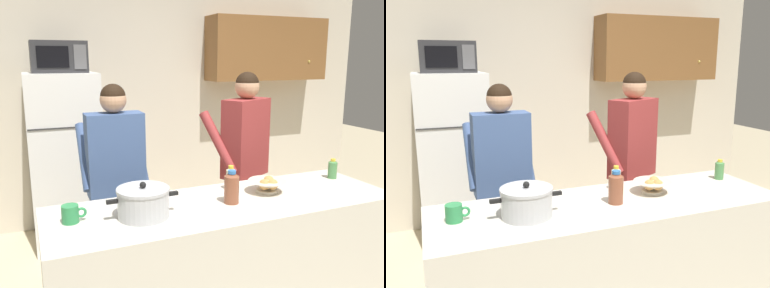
# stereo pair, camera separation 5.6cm
# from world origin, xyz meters

# --- Properties ---
(back_wall_unit) EXTENTS (6.00, 0.48, 2.60)m
(back_wall_unit) POSITION_xyz_m (0.26, 2.26, 1.39)
(back_wall_unit) COLOR beige
(back_wall_unit) RESTS_ON ground
(kitchen_island) EXTENTS (2.15, 0.68, 0.92)m
(kitchen_island) POSITION_xyz_m (0.00, 0.00, 0.46)
(kitchen_island) COLOR silver
(kitchen_island) RESTS_ON ground
(refrigerator) EXTENTS (0.64, 0.68, 1.64)m
(refrigerator) POSITION_xyz_m (-0.77, 1.85, 0.82)
(refrigerator) COLOR white
(refrigerator) RESTS_ON ground
(microwave) EXTENTS (0.48, 0.37, 0.28)m
(microwave) POSITION_xyz_m (-0.77, 1.83, 1.78)
(microwave) COLOR #2D2D30
(microwave) RESTS_ON refrigerator
(person_near_pot) EXTENTS (0.49, 0.41, 1.60)m
(person_near_pot) POSITION_xyz_m (-0.51, 0.78, 0.99)
(person_near_pot) COLOR #33384C
(person_near_pot) RESTS_ON ground
(person_by_sink) EXTENTS (0.62, 0.57, 1.67)m
(person_by_sink) POSITION_xyz_m (0.56, 0.77, 1.04)
(person_by_sink) COLOR #726656
(person_by_sink) RESTS_ON ground
(cooking_pot) EXTENTS (0.40, 0.29, 0.20)m
(cooking_pot) POSITION_xyz_m (-0.53, -0.03, 1.00)
(cooking_pot) COLOR silver
(cooking_pot) RESTS_ON kitchen_island
(coffee_mug) EXTENTS (0.13, 0.09, 0.10)m
(coffee_mug) POSITION_xyz_m (-0.91, 0.04, 0.97)
(coffee_mug) COLOR #2D8C4C
(coffee_mug) RESTS_ON kitchen_island
(bread_bowl) EXTENTS (0.25, 0.25, 0.10)m
(bread_bowl) POSITION_xyz_m (0.32, 0.05, 0.97)
(bread_bowl) COLOR beige
(bread_bowl) RESTS_ON kitchen_island
(bottle_near_edge) EXTENTS (0.06, 0.06, 0.14)m
(bottle_near_edge) POSITION_xyz_m (0.93, 0.14, 0.99)
(bottle_near_edge) COLOR #4C8C4C
(bottle_near_edge) RESTS_ON kitchen_island
(bottle_mid_counter) EXTENTS (0.09, 0.09, 0.20)m
(bottle_mid_counter) POSITION_xyz_m (0.01, -0.03, 1.02)
(bottle_mid_counter) COLOR brown
(bottle_mid_counter) RESTS_ON kitchen_island
(bottle_far_corner) EXTENTS (0.06, 0.06, 0.16)m
(bottle_far_corner) POSITION_xyz_m (0.13, 0.20, 1.00)
(bottle_far_corner) COLOR beige
(bottle_far_corner) RESTS_ON kitchen_island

